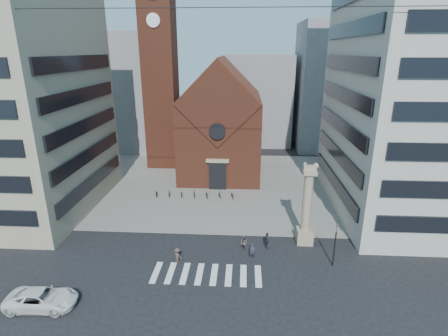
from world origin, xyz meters
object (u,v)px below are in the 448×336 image
at_px(traffic_light, 335,244).
at_px(pedestrian_2, 267,241).
at_px(lion_column, 306,212).
at_px(pedestrian_0, 252,252).
at_px(white_car, 42,299).
at_px(scooter_0, 157,193).
at_px(pedestrian_1, 244,243).

distance_m(traffic_light, pedestrian_2, 6.61).
bearing_deg(lion_column, pedestrian_0, -147.72).
xyz_separation_m(traffic_light, pedestrian_2, (-5.91, 2.60, -1.42)).
distance_m(white_car, pedestrian_2, 20.14).
xyz_separation_m(pedestrian_0, pedestrian_2, (1.47, 2.00, 0.03)).
xyz_separation_m(lion_column, traffic_light, (1.99, -4.00, -1.17)).
height_order(lion_column, white_car, lion_column).
distance_m(lion_column, pedestrian_2, 4.90).
relative_size(pedestrian_0, scooter_0, 1.07).
bearing_deg(lion_column, pedestrian_2, -160.34).
height_order(white_car, pedestrian_0, pedestrian_0).
distance_m(lion_column, white_car, 24.41).
height_order(pedestrian_2, scooter_0, pedestrian_2).
height_order(white_car, scooter_0, white_car).
xyz_separation_m(lion_column, white_car, (-21.68, -10.89, -2.72)).
bearing_deg(pedestrian_1, white_car, -105.21).
bearing_deg(pedestrian_0, pedestrian_1, 114.36).
relative_size(white_car, pedestrian_1, 3.34).
relative_size(pedestrian_2, scooter_0, 1.11).
relative_size(white_car, pedestrian_0, 3.18).
distance_m(pedestrian_0, pedestrian_2, 2.49).
relative_size(traffic_light, scooter_0, 2.77).
distance_m(white_car, pedestrian_0, 17.93).
xyz_separation_m(pedestrian_0, pedestrian_1, (-0.84, 1.51, -0.04)).
bearing_deg(traffic_light, scooter_0, 143.51).
height_order(lion_column, pedestrian_0, lion_column).
height_order(pedestrian_1, pedestrian_2, pedestrian_2).
height_order(pedestrian_0, pedestrian_2, pedestrian_2).
distance_m(lion_column, scooter_0, 21.29).
bearing_deg(pedestrian_1, scooter_0, 177.50).
distance_m(lion_column, pedestrian_0, 6.90).
bearing_deg(scooter_0, pedestrian_0, -59.92).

